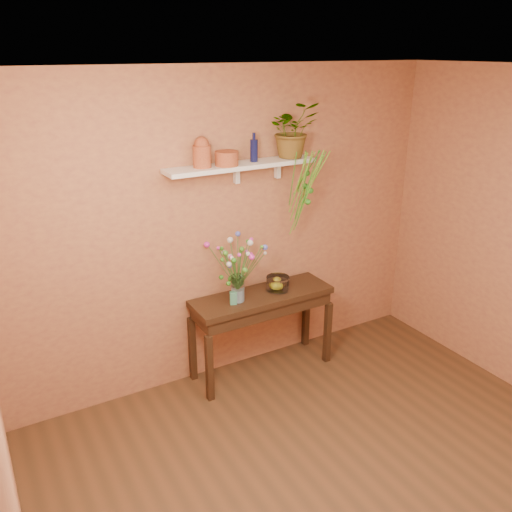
% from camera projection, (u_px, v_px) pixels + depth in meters
% --- Properties ---
extents(room, '(4.04, 4.04, 2.70)m').
position_uv_depth(room, '(393.00, 327.00, 2.99)').
color(room, '#52321C').
rests_on(room, ground).
extents(sideboard, '(1.28, 0.41, 0.78)m').
position_uv_depth(sideboard, '(262.00, 305.00, 4.77)').
color(sideboard, '#312113').
rests_on(sideboard, ground).
extents(wall_shelf, '(1.30, 0.24, 0.19)m').
position_uv_depth(wall_shelf, '(243.00, 166.00, 4.33)').
color(wall_shelf, white).
rests_on(wall_shelf, room).
extents(terracotta_jug, '(0.17, 0.17, 0.24)m').
position_uv_depth(terracotta_jug, '(202.00, 153.00, 4.12)').
color(terracotta_jug, '#AC5630').
rests_on(terracotta_jug, wall_shelf).
extents(terracotta_pot, '(0.20, 0.20, 0.11)m').
position_uv_depth(terracotta_pot, '(227.00, 158.00, 4.21)').
color(terracotta_pot, '#AC5630').
rests_on(terracotta_pot, wall_shelf).
extents(blue_bottle, '(0.07, 0.07, 0.23)m').
position_uv_depth(blue_bottle, '(254.00, 150.00, 4.34)').
color(blue_bottle, '#0E113C').
rests_on(blue_bottle, wall_shelf).
extents(spider_plant, '(0.47, 0.42, 0.46)m').
position_uv_depth(spider_plant, '(293.00, 130.00, 4.47)').
color(spider_plant, '#2C741B').
rests_on(spider_plant, wall_shelf).
extents(plant_fronds, '(0.27, 0.36, 0.75)m').
position_uv_depth(plant_fronds, '(306.00, 186.00, 4.53)').
color(plant_fronds, '#2C741B').
rests_on(plant_fronds, wall_shelf).
extents(glass_vase, '(0.11, 0.11, 0.24)m').
position_uv_depth(glass_vase, '(238.00, 290.00, 4.56)').
color(glass_vase, white).
rests_on(glass_vase, sideboard).
extents(bouquet, '(0.44, 0.41, 0.46)m').
position_uv_depth(bouquet, '(237.00, 258.00, 4.46)').
color(bouquet, '#386B28').
rests_on(bouquet, glass_vase).
extents(glass_bowl, '(0.21, 0.21, 0.12)m').
position_uv_depth(glass_bowl, '(278.00, 284.00, 4.79)').
color(glass_bowl, white).
rests_on(glass_bowl, sideboard).
extents(lemon, '(0.08, 0.08, 0.08)m').
position_uv_depth(lemon, '(277.00, 284.00, 4.81)').
color(lemon, yellow).
rests_on(lemon, glass_bowl).
extents(carton, '(0.07, 0.06, 0.11)m').
position_uv_depth(carton, '(233.00, 298.00, 4.52)').
color(carton, '#306B7D').
rests_on(carton, sideboard).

